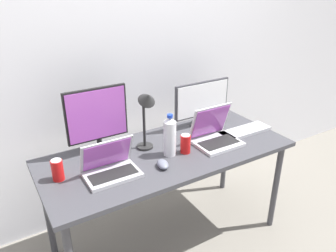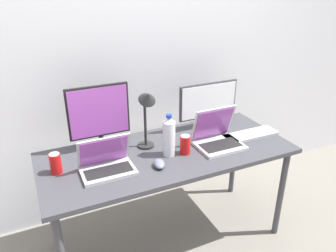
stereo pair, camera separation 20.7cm
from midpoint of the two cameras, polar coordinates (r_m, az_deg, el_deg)
name	(u,v)px [view 1 (the left image)]	position (r m, az deg, el deg)	size (l,w,h in m)	color
ground_plane	(168,237)	(2.59, -2.41, -18.85)	(16.00, 16.00, 0.00)	gray
wall_back	(126,49)	(2.47, -9.77, 12.98)	(7.00, 0.08, 2.60)	silver
work_desk	(168,160)	(2.19, -2.73, -5.93)	(1.65, 0.70, 0.74)	#424247
monitor_left	(97,119)	(2.12, -14.98, 1.11)	(0.40, 0.19, 0.43)	black
monitor_center	(202,102)	(2.44, 3.53, 4.15)	(0.47, 0.17, 0.35)	#38383D
laptop_silver	(110,167)	(1.94, -13.09, -6.99)	(0.31, 0.21, 0.21)	#B7B7BC
laptop_secondary	(214,134)	(2.24, 5.49, -1.54)	(0.30, 0.25, 0.26)	silver
keyboard_main	(245,131)	(2.44, 10.89, -0.89)	(0.41, 0.14, 0.02)	#B2B2B7
mouse_by_keyboard	(163,164)	(1.97, -3.95, -6.75)	(0.07, 0.11, 0.04)	slate
water_bottle	(170,136)	(2.05, -2.57, -1.91)	(0.08, 0.08, 0.28)	silver
soda_can_near_keyboard	(185,144)	(2.10, 0.25, -3.19)	(0.07, 0.07, 0.13)	red
soda_can_by_laptop	(58,170)	(1.97, -21.61, -7.22)	(0.07, 0.07, 0.13)	red
desk_lamp	(147,110)	(2.05, -6.62, 2.81)	(0.11, 0.18, 0.43)	black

